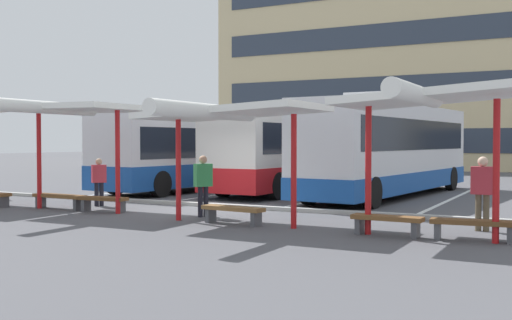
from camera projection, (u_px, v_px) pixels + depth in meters
ground_plane at (196, 209)px, 19.02m from camera, size 160.00×160.00×0.00m
terminal_building at (438, 49)px, 51.32m from camera, size 33.33×15.39×22.37m
coach_bus_0 at (196, 153)px, 26.79m from camera, size 3.44×10.78×3.53m
coach_bus_1 at (303, 151)px, 26.32m from camera, size 3.33×11.98×3.66m
coach_bus_2 at (390, 150)px, 23.42m from camera, size 3.60×12.18×3.79m
lane_stripe_0 at (175, 186)px, 28.99m from camera, size 0.16×14.00×0.01m
lane_stripe_1 at (255, 189)px, 27.04m from camera, size 0.16×14.00×0.01m
lane_stripe_2 at (347, 193)px, 25.08m from camera, size 0.16×14.00×0.01m
lane_stripe_3 at (455, 197)px, 23.13m from camera, size 0.16×14.00×0.01m
waiting_shelter_1 at (70, 110)px, 18.28m from camera, size 4.13×4.94×3.23m
bench_2 at (59, 198)px, 19.16m from camera, size 1.98×0.51×0.45m
bench_3 at (103, 201)px, 18.30m from camera, size 1.57×0.56×0.45m
waiting_shelter_2 at (228, 114)px, 15.29m from camera, size 4.34×4.87×3.01m
bench_4 at (233, 211)px, 15.59m from camera, size 1.77×0.63×0.45m
waiting_shelter_3 at (427, 100)px, 12.97m from camera, size 3.70×4.54×3.23m
bench_5 at (387, 221)px, 13.66m from camera, size 1.59×0.48×0.45m
bench_6 at (473, 225)px, 12.91m from camera, size 1.76×0.59×0.45m
platform_kerb at (210, 205)px, 19.74m from camera, size 44.00×0.24×0.12m
waiting_passenger_0 at (99, 179)px, 19.94m from camera, size 0.44×0.49×1.54m
waiting_passenger_1 at (483, 188)px, 14.35m from camera, size 0.51×0.23×1.74m
waiting_passenger_3 at (203, 181)px, 17.09m from camera, size 0.43×0.54×1.70m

